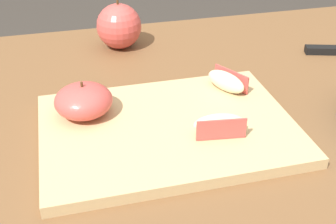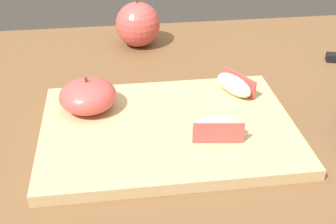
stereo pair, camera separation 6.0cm
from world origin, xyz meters
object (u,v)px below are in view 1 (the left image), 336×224
at_px(cutting_board, 168,129).
at_px(apple_wedge_back, 219,125).
at_px(whole_apple_pink_lady, 119,26).
at_px(apple_wedge_left, 226,81).
at_px(apple_half_skin_up, 84,101).
at_px(paring_knife, 331,51).

height_order(cutting_board, apple_wedge_back, apple_wedge_back).
bearing_deg(apple_wedge_back, whole_apple_pink_lady, 102.30).
bearing_deg(apple_wedge_left, apple_half_skin_up, -175.56).
bearing_deg(apple_wedge_back, cutting_board, 146.22).
bearing_deg(whole_apple_pink_lady, apple_wedge_left, -61.93).
distance_m(apple_half_skin_up, paring_knife, 0.50).
distance_m(apple_wedge_left, paring_knife, 0.28).
bearing_deg(apple_wedge_back, apple_half_skin_up, 150.72).
xyz_separation_m(apple_half_skin_up, paring_knife, (0.48, 0.13, -0.03)).
bearing_deg(apple_wedge_left, whole_apple_pink_lady, 118.07).
relative_size(apple_wedge_back, paring_knife, 0.46).
xyz_separation_m(cutting_board, whole_apple_pink_lady, (-0.02, 0.32, 0.04)).
distance_m(apple_half_skin_up, whole_apple_pink_lady, 0.28).
relative_size(paring_knife, whole_apple_pink_lady, 1.66).
bearing_deg(whole_apple_pink_lady, apple_wedge_back, -77.70).
relative_size(cutting_board, apple_half_skin_up, 4.25).
bearing_deg(paring_knife, apple_wedge_back, -144.07).
height_order(cutting_board, apple_half_skin_up, apple_half_skin_up).
bearing_deg(cutting_board, paring_knife, 26.48).
relative_size(cutting_board, whole_apple_pink_lady, 3.67).
distance_m(apple_wedge_left, whole_apple_pink_lady, 0.28).
distance_m(apple_wedge_back, apple_wedge_left, 0.12).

